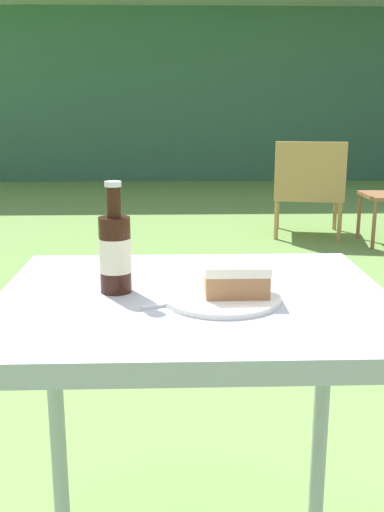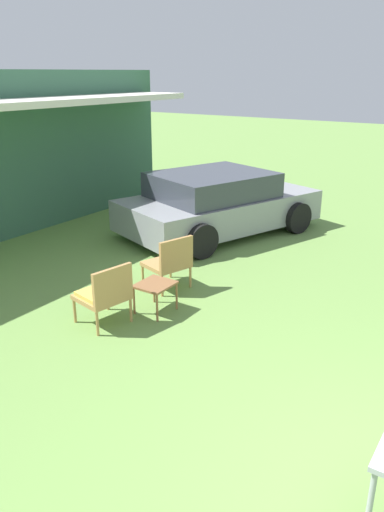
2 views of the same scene
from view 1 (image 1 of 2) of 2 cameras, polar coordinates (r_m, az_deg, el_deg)
cabin_building at (r=11.23m, az=4.80°, el=16.36°), size 11.76×5.61×3.08m
wicker_chair_cushioned at (r=5.22m, az=11.04°, el=6.53°), size 0.67×0.65×0.81m
patio_table at (r=1.18m, az=0.16°, el=-7.84°), size 0.75×0.63×0.74m
cake_on_plate at (r=1.11m, az=3.55°, el=-3.09°), size 0.22×0.22×0.07m
cola_bottle_near at (r=1.15m, az=-7.34°, el=0.43°), size 0.06×0.06×0.21m
fork at (r=1.10m, az=-0.21°, el=-4.34°), size 0.18×0.08×0.01m
loose_bottle_cap at (r=1.15m, az=3.54°, el=-3.44°), size 0.03×0.03×0.01m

